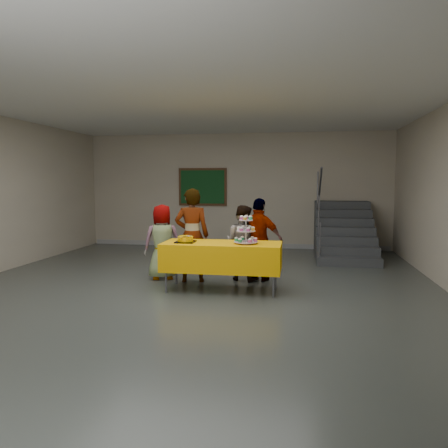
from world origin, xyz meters
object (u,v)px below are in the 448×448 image
object	(u,v)px
cupcake_stand	(246,232)
staircase	(343,235)
schoolchild_b	(192,235)
noticeboard	(203,187)
schoolchild_a	(162,242)
bear_cake	(185,239)
schoolchild_d	(259,240)
schoolchild_c	(242,243)
bake_table	(222,256)

from	to	relation	value
cupcake_stand	staircase	size ratio (longest dim) A/B	0.19
schoolchild_b	noticeboard	size ratio (longest dim) A/B	1.25
cupcake_stand	schoolchild_a	size ratio (longest dim) A/B	0.33
bear_cake	noticeboard	world-z (taller)	noticeboard
schoolchild_d	staircase	distance (m)	3.49
schoolchild_c	noticeboard	distance (m)	4.25
schoolchild_b	cupcake_stand	bearing A→B (deg)	139.85
schoolchild_a	noticeboard	world-z (taller)	noticeboard
bear_cake	bake_table	bearing A→B (deg)	5.95
cupcake_stand	schoolchild_a	xyz separation A→B (m)	(-1.58, 0.68, -0.28)
bear_cake	noticeboard	xyz separation A→B (m)	(-0.77, 4.69, 0.77)
bear_cake	noticeboard	distance (m)	4.82
cupcake_stand	schoolchild_c	bearing A→B (deg)	101.28
schoolchild_b	schoolchild_c	size ratio (longest dim) A/B	1.22
bake_table	cupcake_stand	xyz separation A→B (m)	(0.39, -0.04, 0.39)
schoolchild_d	staircase	bearing A→B (deg)	-101.15
schoolchild_d	bear_cake	bearing A→B (deg)	54.88
cupcake_stand	staircase	xyz separation A→B (m)	(1.84, 3.84, -0.46)
bake_table	bear_cake	world-z (taller)	bear_cake
bake_table	noticeboard	world-z (taller)	noticeboard
noticeboard	bear_cake	bearing A→B (deg)	-80.69
bake_table	noticeboard	xyz separation A→B (m)	(-1.35, 4.63, 1.04)
schoolchild_b	noticeboard	world-z (taller)	noticeboard
bear_cake	schoolchild_c	world-z (taller)	schoolchild_c
schoolchild_b	staircase	world-z (taller)	staircase
bake_table	schoolchild_d	xyz separation A→B (m)	(0.53, 0.77, 0.17)
cupcake_stand	bear_cake	size ratio (longest dim) A/B	1.24
schoolchild_b	schoolchild_c	world-z (taller)	schoolchild_b
schoolchild_b	schoolchild_c	distance (m)	0.90
schoolchild_c	bake_table	bearing A→B (deg)	95.47
schoolchild_c	schoolchild_d	size ratio (longest dim) A/B	0.91
schoolchild_d	noticeboard	xyz separation A→B (m)	(-1.88, 3.87, 0.87)
bake_table	bear_cake	xyz separation A→B (m)	(-0.58, -0.06, 0.27)
cupcake_stand	noticeboard	size ratio (longest dim) A/B	0.34
bake_table	cupcake_stand	size ratio (longest dim) A/B	4.22
bear_cake	schoolchild_b	size ratio (longest dim) A/B	0.22
schoolchild_d	schoolchild_b	bearing A→B (deg)	30.10
cupcake_stand	schoolchild_b	size ratio (longest dim) A/B	0.27
bake_table	noticeboard	size ratio (longest dim) A/B	1.45
bear_cake	schoolchild_b	world-z (taller)	schoolchild_b
schoolchild_b	schoolchild_c	bearing A→B (deg)	-172.89
cupcake_stand	bake_table	bearing A→B (deg)	173.92
schoolchild_b	schoolchild_d	distance (m)	1.18
cupcake_stand	schoolchild_a	world-z (taller)	schoolchild_a
schoolchild_a	staircase	size ratio (longest dim) A/B	0.56
cupcake_stand	schoolchild_d	distance (m)	0.85
bake_table	schoolchild_d	world-z (taller)	schoolchild_d
bear_cake	schoolchild_b	bearing A→B (deg)	93.90
cupcake_stand	schoolchild_b	distance (m)	1.17
cupcake_stand	schoolchild_d	xyz separation A→B (m)	(0.14, 0.81, -0.22)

